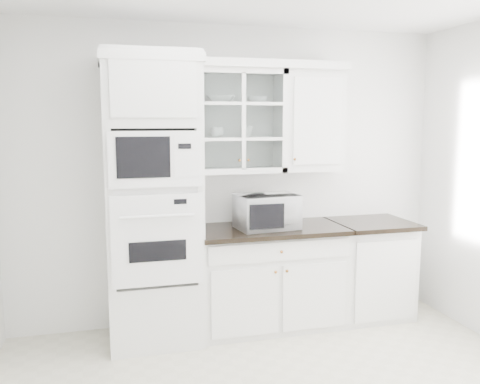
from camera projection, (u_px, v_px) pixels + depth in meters
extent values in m
cube|color=white|center=(231.00, 176.00, 4.67)|extent=(4.00, 0.02, 2.70)
cube|color=silver|center=(153.00, 201.00, 4.20)|extent=(0.76, 0.65, 2.40)
cube|color=white|center=(157.00, 240.00, 3.91)|extent=(0.70, 0.03, 0.72)
cube|color=black|center=(158.00, 251.00, 3.91)|extent=(0.44, 0.01, 0.16)
cube|color=white|center=(155.00, 160.00, 3.83)|extent=(0.70, 0.03, 0.43)
cube|color=black|center=(143.00, 157.00, 3.78)|extent=(0.40, 0.01, 0.31)
cube|color=silver|center=(269.00, 278.00, 4.59)|extent=(1.30, 0.60, 0.88)
cube|color=black|center=(271.00, 229.00, 4.49)|extent=(1.32, 0.67, 0.04)
cube|color=silver|center=(369.00, 270.00, 4.85)|extent=(0.70, 0.60, 0.88)
cube|color=black|center=(372.00, 224.00, 4.75)|extent=(0.72, 0.67, 0.04)
cube|color=silver|center=(239.00, 121.00, 4.46)|extent=(0.80, 0.33, 0.90)
cube|color=silver|center=(239.00, 138.00, 4.48)|extent=(0.74, 0.29, 0.02)
cube|color=silver|center=(239.00, 104.00, 4.44)|extent=(0.74, 0.29, 0.02)
cube|color=silver|center=(310.00, 121.00, 4.63)|extent=(0.55, 0.33, 0.90)
cube|color=white|center=(227.00, 64.00, 4.34)|extent=(2.14, 0.38, 0.07)
imported|color=white|center=(266.00, 211.00, 4.44)|extent=(0.56, 0.48, 0.30)
imported|color=white|center=(221.00, 99.00, 4.37)|extent=(0.31, 0.31, 0.06)
imported|color=white|center=(258.00, 100.00, 4.49)|extent=(0.21, 0.21, 0.06)
imported|color=white|center=(217.00, 132.00, 4.43)|extent=(0.11, 0.11, 0.09)
imported|color=white|center=(246.00, 131.00, 4.50)|extent=(0.13, 0.13, 0.10)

